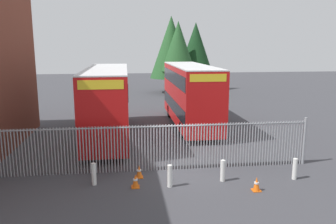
{
  "coord_description": "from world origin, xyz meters",
  "views": [
    {
      "loc": [
        -2.38,
        -15.02,
        5.77
      ],
      "look_at": [
        0.0,
        4.0,
        2.0
      ],
      "focal_mm": 35.95,
      "sensor_mm": 36.0,
      "label": 1
    }
  ],
  "objects_px": {
    "double_decker_bus_behind_fence_left": "(108,100)",
    "traffic_cone_mid_forecourt": "(139,171)",
    "bollard_far_right": "(295,169)",
    "traffic_cone_by_gate": "(135,181)",
    "bollard_near_right": "(223,171)",
    "double_decker_bus_near_gate": "(190,93)",
    "bollard_center_front": "(170,176)",
    "traffic_cone_near_kerb": "(257,184)",
    "bollard_near_left": "(94,174)"
  },
  "relations": [
    {
      "from": "double_decker_bus_behind_fence_left",
      "to": "bollard_near_right",
      "type": "xyz_separation_m",
      "value": [
        5.23,
        -7.87,
        -1.95
      ]
    },
    {
      "from": "traffic_cone_by_gate",
      "to": "traffic_cone_mid_forecourt",
      "type": "height_order",
      "value": "same"
    },
    {
      "from": "bollard_far_right",
      "to": "traffic_cone_by_gate",
      "type": "relative_size",
      "value": 1.61
    },
    {
      "from": "traffic_cone_mid_forecourt",
      "to": "traffic_cone_near_kerb",
      "type": "distance_m",
      "value": 5.06
    },
    {
      "from": "traffic_cone_mid_forecourt",
      "to": "bollard_near_right",
      "type": "bearing_deg",
      "value": -13.32
    },
    {
      "from": "bollard_center_front",
      "to": "bollard_near_left",
      "type": "bearing_deg",
      "value": 168.98
    },
    {
      "from": "bollard_near_left",
      "to": "bollard_far_right",
      "type": "height_order",
      "value": "same"
    },
    {
      "from": "bollard_center_front",
      "to": "traffic_cone_near_kerb",
      "type": "distance_m",
      "value": 3.53
    },
    {
      "from": "double_decker_bus_near_gate",
      "to": "bollard_center_front",
      "type": "distance_m",
      "value": 11.46
    },
    {
      "from": "bollard_far_right",
      "to": "traffic_cone_near_kerb",
      "type": "relative_size",
      "value": 1.61
    },
    {
      "from": "traffic_cone_near_kerb",
      "to": "double_decker_bus_behind_fence_left",
      "type": "bearing_deg",
      "value": 125.0
    },
    {
      "from": "bollard_near_left",
      "to": "traffic_cone_mid_forecourt",
      "type": "height_order",
      "value": "bollard_near_left"
    },
    {
      "from": "double_decker_bus_near_gate",
      "to": "bollard_near_left",
      "type": "bearing_deg",
      "value": -120.44
    },
    {
      "from": "bollard_far_right",
      "to": "bollard_near_left",
      "type": "bearing_deg",
      "value": 176.84
    },
    {
      "from": "double_decker_bus_behind_fence_left",
      "to": "bollard_far_right",
      "type": "bearing_deg",
      "value": -43.68
    },
    {
      "from": "double_decker_bus_near_gate",
      "to": "traffic_cone_near_kerb",
      "type": "relative_size",
      "value": 18.32
    },
    {
      "from": "double_decker_bus_behind_fence_left",
      "to": "traffic_cone_mid_forecourt",
      "type": "height_order",
      "value": "double_decker_bus_behind_fence_left"
    },
    {
      "from": "bollard_near_right",
      "to": "double_decker_bus_near_gate",
      "type": "bearing_deg",
      "value": 86.98
    },
    {
      "from": "double_decker_bus_near_gate",
      "to": "bollard_far_right",
      "type": "bearing_deg",
      "value": -76.24
    },
    {
      "from": "double_decker_bus_behind_fence_left",
      "to": "traffic_cone_near_kerb",
      "type": "xyz_separation_m",
      "value": [
        6.31,
        -9.02,
        -2.13
      ]
    },
    {
      "from": "bollard_near_right",
      "to": "bollard_far_right",
      "type": "relative_size",
      "value": 1.0
    },
    {
      "from": "bollard_near_right",
      "to": "traffic_cone_near_kerb",
      "type": "distance_m",
      "value": 1.59
    },
    {
      "from": "double_decker_bus_near_gate",
      "to": "traffic_cone_mid_forecourt",
      "type": "relative_size",
      "value": 18.32
    },
    {
      "from": "double_decker_bus_behind_fence_left",
      "to": "bollard_near_right",
      "type": "height_order",
      "value": "double_decker_bus_behind_fence_left"
    },
    {
      "from": "double_decker_bus_behind_fence_left",
      "to": "traffic_cone_near_kerb",
      "type": "bearing_deg",
      "value": -55.0
    },
    {
      "from": "bollard_center_front",
      "to": "double_decker_bus_near_gate",
      "type": "bearing_deg",
      "value": 75.07
    },
    {
      "from": "double_decker_bus_near_gate",
      "to": "traffic_cone_mid_forecourt",
      "type": "bearing_deg",
      "value": -112.97
    },
    {
      "from": "bollard_near_right",
      "to": "traffic_cone_near_kerb",
      "type": "bearing_deg",
      "value": -46.79
    },
    {
      "from": "traffic_cone_mid_forecourt",
      "to": "bollard_center_front",
      "type": "bearing_deg",
      "value": -43.6
    },
    {
      "from": "double_decker_bus_near_gate",
      "to": "bollard_far_right",
      "type": "relative_size",
      "value": 11.38
    },
    {
      "from": "bollard_near_left",
      "to": "bollard_far_right",
      "type": "distance_m",
      "value": 8.71
    },
    {
      "from": "bollard_near_right",
      "to": "bollard_center_front",
      "type": "bearing_deg",
      "value": -172.28
    },
    {
      "from": "double_decker_bus_behind_fence_left",
      "to": "bollard_near_left",
      "type": "bearing_deg",
      "value": -91.98
    },
    {
      "from": "double_decker_bus_behind_fence_left",
      "to": "bollard_far_right",
      "type": "relative_size",
      "value": 11.38
    },
    {
      "from": "bollard_near_right",
      "to": "bollard_far_right",
      "type": "xyz_separation_m",
      "value": [
        3.2,
        -0.19,
        0.0
      ]
    },
    {
      "from": "traffic_cone_near_kerb",
      "to": "traffic_cone_by_gate",
      "type": "bearing_deg",
      "value": 168.92
    },
    {
      "from": "double_decker_bus_near_gate",
      "to": "bollard_center_front",
      "type": "xyz_separation_m",
      "value": [
        -2.91,
        -10.92,
        -1.95
      ]
    },
    {
      "from": "bollard_center_front",
      "to": "bollard_near_right",
      "type": "bearing_deg",
      "value": 7.72
    },
    {
      "from": "traffic_cone_by_gate",
      "to": "bollard_near_left",
      "type": "bearing_deg",
      "value": 164.05
    },
    {
      "from": "bollard_far_right",
      "to": "double_decker_bus_near_gate",
      "type": "bearing_deg",
      "value": 103.76
    },
    {
      "from": "bollard_near_right",
      "to": "traffic_cone_near_kerb",
      "type": "height_order",
      "value": "bollard_near_right"
    },
    {
      "from": "double_decker_bus_behind_fence_left",
      "to": "double_decker_bus_near_gate",
      "type": "bearing_deg",
      "value": 25.22
    },
    {
      "from": "bollard_near_left",
      "to": "bollard_near_right",
      "type": "xyz_separation_m",
      "value": [
        5.5,
        -0.29,
        0.0
      ]
    },
    {
      "from": "bollard_far_right",
      "to": "traffic_cone_mid_forecourt",
      "type": "distance_m",
      "value": 6.86
    },
    {
      "from": "bollard_near_right",
      "to": "traffic_cone_mid_forecourt",
      "type": "height_order",
      "value": "bollard_near_right"
    },
    {
      "from": "traffic_cone_by_gate",
      "to": "traffic_cone_mid_forecourt",
      "type": "xyz_separation_m",
      "value": [
        0.2,
        1.05,
        0.0
      ]
    },
    {
      "from": "double_decker_bus_behind_fence_left",
      "to": "traffic_cone_mid_forecourt",
      "type": "relative_size",
      "value": 18.32
    },
    {
      "from": "bollard_far_right",
      "to": "traffic_cone_near_kerb",
      "type": "height_order",
      "value": "bollard_far_right"
    },
    {
      "from": "bollard_near_left",
      "to": "bollard_far_right",
      "type": "bearing_deg",
      "value": -3.16
    },
    {
      "from": "traffic_cone_near_kerb",
      "to": "double_decker_bus_near_gate",
      "type": "bearing_deg",
      "value": 92.54
    }
  ]
}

